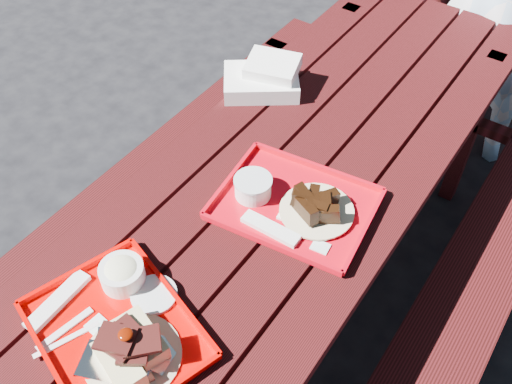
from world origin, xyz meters
TOP-DOWN VIEW (x-y plane):
  - ground at (0.00, 0.00)m, footprint 60.00×60.00m
  - picnic_table_near at (-0.00, 0.00)m, footprint 1.41×2.40m
  - near_tray at (-0.04, -0.63)m, footprint 0.49×0.43m
  - far_tray at (0.08, -0.09)m, footprint 0.45×0.37m
  - white_cloth at (-0.29, 0.32)m, footprint 0.31×0.29m

SIDE VIEW (x-z plane):
  - ground at x=0.00m, z-range 0.00..0.00m
  - picnic_table_near at x=0.00m, z-range 0.19..0.94m
  - far_tray at x=0.08m, z-range 0.74..0.81m
  - near_tray at x=-0.04m, z-range 0.72..0.85m
  - white_cloth at x=-0.29m, z-range 0.74..0.84m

